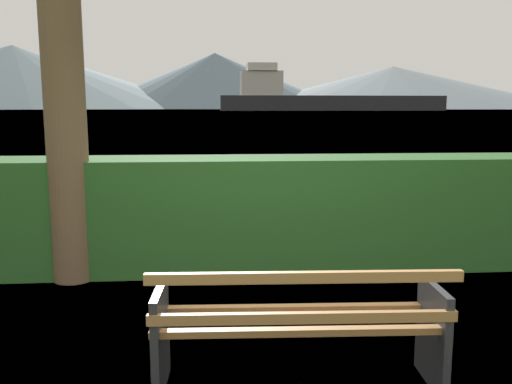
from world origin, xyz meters
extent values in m
plane|color=olive|center=(0.00, 0.00, 0.00)|extent=(1400.00, 1400.00, 0.00)
plane|color=#6B8EA3|center=(0.00, 308.16, 0.00)|extent=(620.00, 620.00, 0.00)
cube|color=#A0703F|center=(-0.01, -0.19, 0.45)|extent=(1.85, 0.14, 0.04)
cube|color=#A0703F|center=(0.00, 0.00, 0.45)|extent=(1.85, 0.14, 0.04)
cube|color=#A0703F|center=(0.01, 0.19, 0.45)|extent=(1.85, 0.14, 0.04)
cube|color=#A0703F|center=(-0.01, -0.27, 0.57)|extent=(1.85, 0.12, 0.06)
cube|color=#A0703F|center=(-0.01, -0.31, 0.84)|extent=(1.85, 0.12, 0.06)
cube|color=#2D2D33|center=(-0.89, 0.01, 0.34)|extent=(0.07, 0.51, 0.68)
cube|color=#2D2D33|center=(0.88, -0.05, 0.34)|extent=(0.07, 0.51, 0.68)
cube|color=#285B23|center=(0.00, 2.65, 0.63)|extent=(9.36, 0.84, 1.25)
cylinder|color=brown|center=(-2.03, 2.34, 2.36)|extent=(0.41, 0.41, 4.73)
cube|color=#232328|center=(57.36, 260.84, 3.63)|extent=(110.52, 16.66, 7.25)
cube|color=beige|center=(22.05, 260.39, 13.06)|extent=(20.03, 13.99, 11.61)
cube|color=silver|center=(22.05, 260.39, 20.67)|extent=(14.09, 15.44, 3.63)
cone|color=slate|center=(-206.33, 575.84, 32.19)|extent=(405.98, 405.98, 64.37)
cone|color=slate|center=(0.00, 594.18, 29.87)|extent=(286.89, 286.89, 59.75)
cone|color=gray|center=(190.81, 570.35, 22.41)|extent=(357.25, 357.25, 44.82)
camera|label=1|loc=(-0.52, -3.26, 1.81)|focal=37.53mm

